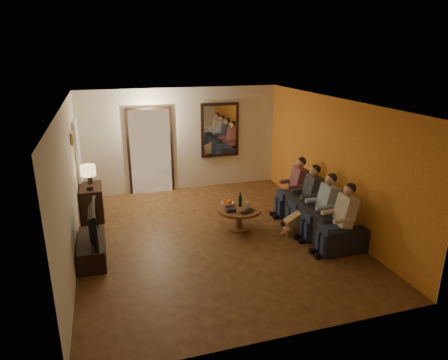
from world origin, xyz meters
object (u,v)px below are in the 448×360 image
object	(u,v)px
person_c	(308,198)
coffee_table	(239,219)
table_lamp	(89,177)
person_d	(295,189)
sofa	(319,216)
bowl	(228,204)
wine_bottle	(240,199)
dresser	(92,202)
person_b	(324,209)
laptop	(249,212)
tv	(89,223)
person_a	(341,222)
dog	(296,220)
tv_stand	(92,249)

from	to	relation	value
person_c	coffee_table	bearing A→B (deg)	169.79
table_lamp	person_d	bearing A→B (deg)	-11.63
person_c	coffee_table	world-z (taller)	person_c
sofa	bowl	size ratio (longest dim) A/B	8.46
person_c	wine_bottle	world-z (taller)	person_c
dresser	person_b	size ratio (longest dim) A/B	0.68
person_d	laptop	xyz separation A→B (m)	(-1.30, -0.63, -0.14)
tv	bowl	world-z (taller)	tv
person_a	dresser	bearing A→B (deg)	145.73
bowl	dresser	bearing A→B (deg)	155.39
bowl	wine_bottle	world-z (taller)	wine_bottle
dog	tv_stand	bearing A→B (deg)	172.78
bowl	table_lamp	bearing A→B (deg)	159.41
person_b	coffee_table	size ratio (longest dim) A/B	1.34
person_c	coffee_table	distance (m)	1.47
sofa	person_d	world-z (taller)	person_d
person_c	wine_bottle	distance (m)	1.39
table_lamp	person_d	xyz separation A→B (m)	(4.25, -0.87, -0.39)
person_d	bowl	distance (m)	1.59
person_d	laptop	distance (m)	1.45
tv	coffee_table	distance (m)	2.92
tv_stand	person_c	world-z (taller)	person_c
person_d	dresser	bearing A→B (deg)	165.55
wine_bottle	coffee_table	bearing A→B (deg)	-116.57
person_b	person_d	xyz separation A→B (m)	(0.00, 1.20, 0.00)
tv_stand	laptop	size ratio (longest dim) A/B	3.47
dresser	person_d	xyz separation A→B (m)	(4.25, -1.09, 0.24)
bowl	wine_bottle	bearing A→B (deg)	-27.55
person_b	dog	distance (m)	0.61
person_d	dog	world-z (taller)	person_d
sofa	person_b	world-z (taller)	person_b
tv_stand	person_d	distance (m)	4.34
sofa	dog	size ratio (longest dim) A/B	3.91
coffee_table	bowl	size ratio (longest dim) A/B	3.45
bowl	laptop	distance (m)	0.57
person_d	sofa	bearing A→B (deg)	-83.66
person_d	person_b	bearing A→B (deg)	-90.00
person_c	dog	distance (m)	0.57
person_a	wine_bottle	size ratio (longest dim) A/B	3.87
tv	dog	distance (m)	3.87
tv_stand	person_a	world-z (taller)	person_a
tv	bowl	bearing A→B (deg)	-76.35
table_lamp	laptop	distance (m)	3.35
dresser	tv	xyz separation A→B (m)	(0.00, -1.87, 0.32)
person_b	table_lamp	bearing A→B (deg)	153.97
person_c	person_d	distance (m)	0.60
tv_stand	wine_bottle	size ratio (longest dim) A/B	3.68
tv	sofa	distance (m)	4.36
dresser	person_a	size ratio (longest dim) A/B	0.68
person_a	laptop	xyz separation A→B (m)	(-1.30, 1.17, -0.14)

